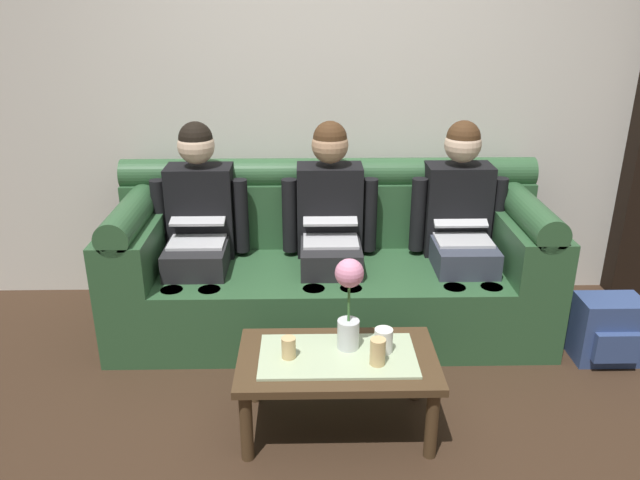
# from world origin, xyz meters

# --- Properties ---
(ground_plane) EXTENTS (14.00, 14.00, 0.00)m
(ground_plane) POSITION_xyz_m (0.00, 0.00, 0.00)
(ground_plane) COLOR #382619
(back_wall_patterned) EXTENTS (6.00, 0.12, 2.90)m
(back_wall_patterned) POSITION_xyz_m (0.00, 1.70, 1.45)
(back_wall_patterned) COLOR silver
(back_wall_patterned) RESTS_ON ground_plane
(couch) EXTENTS (2.49, 0.88, 0.96)m
(couch) POSITION_xyz_m (0.00, 1.17, 0.37)
(couch) COLOR #2D5633
(couch) RESTS_ON ground_plane
(person_left) EXTENTS (0.56, 0.67, 1.22)m
(person_left) POSITION_xyz_m (-0.76, 1.16, 0.66)
(person_left) COLOR #232326
(person_left) RESTS_ON ground_plane
(person_middle) EXTENTS (0.56, 0.67, 1.22)m
(person_middle) POSITION_xyz_m (0.00, 1.17, 0.66)
(person_middle) COLOR #232326
(person_middle) RESTS_ON ground_plane
(person_right) EXTENTS (0.56, 0.67, 1.22)m
(person_right) POSITION_xyz_m (0.76, 1.17, 0.66)
(person_right) COLOR #383D4C
(person_right) RESTS_ON ground_plane
(coffee_table) EXTENTS (0.89, 0.52, 0.39)m
(coffee_table) POSITION_xyz_m (0.00, 0.18, 0.33)
(coffee_table) COLOR #47331E
(coffee_table) RESTS_ON ground_plane
(flower_vase) EXTENTS (0.13, 0.13, 0.44)m
(flower_vase) POSITION_xyz_m (0.05, 0.24, 0.64)
(flower_vase) COLOR silver
(flower_vase) RESTS_ON coffee_table
(cup_near_left) EXTENTS (0.07, 0.07, 0.12)m
(cup_near_left) POSITION_xyz_m (0.17, 0.10, 0.45)
(cup_near_left) COLOR #DBB77A
(cup_near_left) RESTS_ON coffee_table
(cup_near_right) EXTENTS (0.06, 0.06, 0.10)m
(cup_near_right) POSITION_xyz_m (-0.22, 0.16, 0.44)
(cup_near_right) COLOR #DBB77A
(cup_near_right) RESTS_ON coffee_table
(cup_far_center) EXTENTS (0.08, 0.08, 0.11)m
(cup_far_center) POSITION_xyz_m (0.21, 0.20, 0.44)
(cup_far_center) COLOR white
(cup_far_center) RESTS_ON coffee_table
(backpack_right) EXTENTS (0.34, 0.26, 0.37)m
(backpack_right) POSITION_xyz_m (1.50, 0.72, 0.18)
(backpack_right) COLOR #33477A
(backpack_right) RESTS_ON ground_plane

